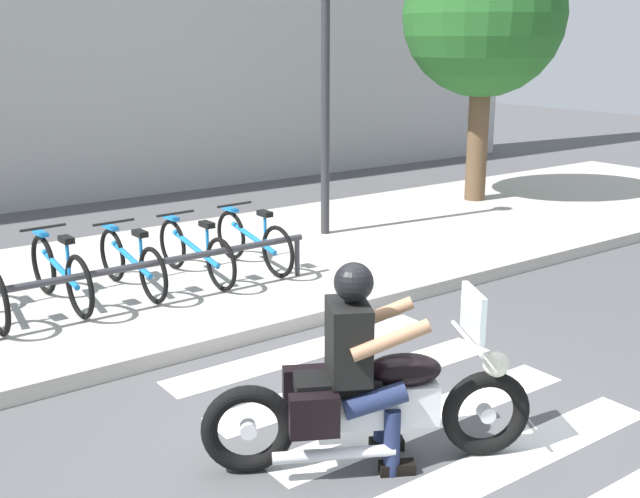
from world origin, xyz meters
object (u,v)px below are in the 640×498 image
(motorcycle, at_px, (371,402))
(street_lamp, at_px, (325,50))
(rider, at_px, (361,352))
(bicycle_2, at_px, (60,273))
(bicycle_5, at_px, (253,240))
(tree_near_rack, at_px, (484,16))
(bicycle_3, at_px, (131,262))
(bike_rack, at_px, (117,273))
(bicycle_4, at_px, (195,251))

(motorcycle, distance_m, street_lamp, 6.29)
(rider, xyz_separation_m, bicycle_2, (-0.68, 4.00, -0.32))
(bicycle_5, xyz_separation_m, tree_near_rack, (5.19, 1.27, 2.66))
(rider, distance_m, bicycle_2, 4.07)
(bicycle_2, xyz_separation_m, bicycle_3, (0.77, 0.00, -0.02))
(bicycle_3, bearing_deg, bike_rack, -124.61)
(bicycle_5, bearing_deg, motorcycle, -110.97)
(bicycle_2, relative_size, tree_near_rack, 0.36)
(bicycle_4, bearing_deg, street_lamp, 19.32)
(bicycle_3, bearing_deg, street_lamp, 15.00)
(motorcycle, bearing_deg, bicycle_2, 100.51)
(bicycle_4, relative_size, tree_near_rack, 0.37)
(tree_near_rack, bearing_deg, bicycle_2, -170.37)
(motorcycle, xyz_separation_m, bike_rack, (-0.37, 3.49, 0.11))
(bicycle_2, height_order, street_lamp, street_lamp)
(rider, height_order, bike_rack, rider)
(motorcycle, height_order, bicycle_4, motorcycle)
(street_lamp, bearing_deg, tree_near_rack, 6.57)
(rider, bearing_deg, bicycle_5, 68.01)
(bicycle_2, xyz_separation_m, bicycle_5, (2.30, 0.00, -0.02))
(bicycle_3, bearing_deg, rider, -91.20)
(street_lamp, xyz_separation_m, tree_near_rack, (3.47, 0.40, 0.48))
(bicycle_3, xyz_separation_m, bicycle_4, (0.77, 0.00, -0.00))
(bicycle_5, height_order, bike_rack, bicycle_5)
(motorcycle, bearing_deg, rider, 148.92)
(bicycle_5, bearing_deg, street_lamp, 26.94)
(bicycle_3, height_order, tree_near_rack, tree_near_rack)
(motorcycle, bearing_deg, street_lamp, 56.42)
(bicycle_2, bearing_deg, rider, -80.32)
(bicycle_3, height_order, bicycle_5, bicycle_5)
(bike_rack, height_order, tree_near_rack, tree_near_rack)
(bicycle_2, height_order, tree_near_rack, tree_near_rack)
(bicycle_4, bearing_deg, bicycle_2, -179.94)
(bicycle_2, distance_m, bicycle_3, 0.77)
(rider, xyz_separation_m, bicycle_5, (1.62, 4.00, -0.33))
(bicycle_4, height_order, bike_rack, bicycle_4)
(bike_rack, bearing_deg, motorcycle, -84.00)
(rider, relative_size, bicycle_5, 0.90)
(motorcycle, xyz_separation_m, street_lamp, (3.26, 4.91, 2.21))
(tree_near_rack, bearing_deg, rider, -142.23)
(bicycle_2, distance_m, bicycle_4, 1.53)
(bike_rack, xyz_separation_m, tree_near_rack, (7.10, 1.82, 2.58))
(bicycle_4, relative_size, bicycle_5, 1.05)
(bicycle_2, bearing_deg, street_lamp, 12.25)
(bicycle_5, height_order, tree_near_rack, tree_near_rack)
(motorcycle, distance_m, bicycle_2, 4.11)
(street_lamp, bearing_deg, bicycle_2, -167.75)
(rider, relative_size, street_lamp, 0.33)
(motorcycle, height_order, bike_rack, motorcycle)
(bicycle_2, distance_m, street_lamp, 4.64)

